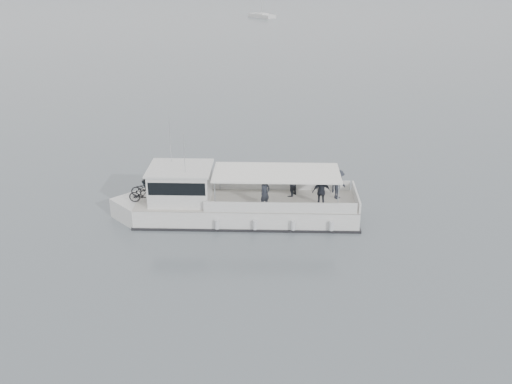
{
  "coord_description": "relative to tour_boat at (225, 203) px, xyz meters",
  "views": [
    {
      "loc": [
        1.2,
        -29.76,
        13.85
      ],
      "look_at": [
        2.13,
        -1.28,
        1.6
      ],
      "focal_mm": 40.0,
      "sensor_mm": 36.0,
      "label": 1
    }
  ],
  "objects": [
    {
      "name": "ground",
      "position": [
        -0.44,
        1.2,
        -0.94
      ],
      "size": [
        1400.0,
        1400.0,
        0.0
      ],
      "primitive_type": "plane",
      "color": "#565F65",
      "rests_on": "ground"
    },
    {
      "name": "tour_boat",
      "position": [
        0.0,
        0.0,
        0.0
      ],
      "size": [
        13.79,
        4.2,
        5.74
      ],
      "rotation": [
        0.0,
        0.0,
        -0.06
      ],
      "color": "white",
      "rests_on": "ground"
    }
  ]
}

